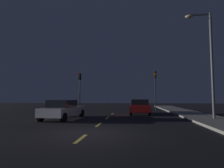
{
  "coord_description": "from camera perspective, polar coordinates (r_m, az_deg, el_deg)",
  "views": [
    {
      "loc": [
        2.08,
        -8.48,
        1.63
      ],
      "look_at": [
        -0.69,
        15.78,
        3.43
      ],
      "focal_mm": 29.69,
      "sensor_mm": 36.0,
      "label": 1
    }
  ],
  "objects": [
    {
      "name": "ground_plane",
      "position": [
        15.71,
        -1.13,
        -10.16
      ],
      "size": [
        80.0,
        80.0,
        0.0
      ],
      "primitive_type": "plane",
      "color": "black"
    },
    {
      "name": "sidewalk_curb_right",
      "position": [
        16.48,
        26.05,
        -9.19
      ],
      "size": [
        3.0,
        40.0,
        0.15
      ],
      "primitive_type": "cube",
      "color": "gray",
      "rests_on": "ground_plane"
    },
    {
      "name": "lane_stripe_nearest",
      "position": [
        7.75,
        -9.57,
        -16.25
      ],
      "size": [
        0.16,
        1.6,
        0.01
      ],
      "primitive_type": "cube",
      "color": "#EACC4C",
      "rests_on": "ground_plane"
    },
    {
      "name": "lane_stripe_second",
      "position": [
        11.39,
        -4.15,
        -12.39
      ],
      "size": [
        0.16,
        1.6,
        0.01
      ],
      "primitive_type": "cube",
      "color": "#EACC4C",
      "rests_on": "ground_plane"
    },
    {
      "name": "lane_stripe_third",
      "position": [
        15.12,
        -1.44,
        -10.38
      ],
      "size": [
        0.16,
        1.6,
        0.01
      ],
      "primitive_type": "cube",
      "color": "#EACC4C",
      "rests_on": "ground_plane"
    },
    {
      "name": "lane_stripe_fourth",
      "position": [
        18.87,
        0.17,
        -9.15
      ],
      "size": [
        0.16,
        1.6,
        0.01
      ],
      "primitive_type": "cube",
      "color": "#EACC4C",
      "rests_on": "ground_plane"
    },
    {
      "name": "traffic_signal_left",
      "position": [
        25.53,
        -9.91,
        -0.06
      ],
      "size": [
        0.32,
        0.38,
        4.93
      ],
      "color": "black",
      "rests_on": "ground_plane"
    },
    {
      "name": "traffic_signal_right",
      "position": [
        24.66,
        13.18,
        0.36
      ],
      "size": [
        0.32,
        0.38,
        5.07
      ],
      "color": "black",
      "rests_on": "ground_plane"
    },
    {
      "name": "car_stopped_ahead",
      "position": [
        18.47,
        8.44,
        -6.9
      ],
      "size": [
        1.95,
        4.12,
        1.46
      ],
      "color": "#B21919",
      "rests_on": "ground_plane"
    },
    {
      "name": "car_adjacent_lane",
      "position": [
        14.57,
        -14.8,
        -7.55
      ],
      "size": [
        2.2,
        4.63,
        1.45
      ],
      "color": "silver",
      "rests_on": "ground_plane"
    },
    {
      "name": "street_lamp_right",
      "position": [
        15.39,
        27.42,
        7.8
      ],
      "size": [
        1.87,
        0.36,
        7.91
      ],
      "color": "#4C4C51",
      "rests_on": "ground_plane"
    }
  ]
}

